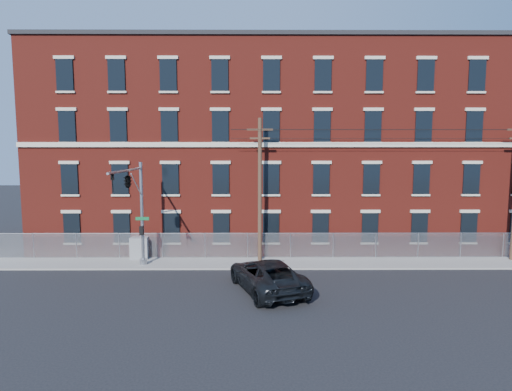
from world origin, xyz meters
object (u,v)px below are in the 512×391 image
object	(u,v)px
utility_pole_near	(260,187)
utility_cabinet	(139,248)
traffic_signal_mast	(131,191)
pickup_truck	(267,275)

from	to	relation	value
utility_pole_near	utility_cabinet	world-z (taller)	utility_pole_near
traffic_signal_mast	utility_cabinet	distance (m)	5.93
traffic_signal_mast	pickup_truck	size ratio (longest dim) A/B	1.08
pickup_truck	utility_cabinet	xyz separation A→B (m)	(-9.00, 6.63, -0.00)
utility_pole_near	pickup_truck	xyz separation A→B (m)	(0.32, -6.23, -4.44)
pickup_truck	utility_cabinet	distance (m)	11.18
pickup_truck	utility_cabinet	bearing A→B (deg)	-55.31
pickup_truck	utility_cabinet	world-z (taller)	pickup_truck
pickup_truck	utility_cabinet	size ratio (longest dim) A/B	4.16
traffic_signal_mast	utility_pole_near	world-z (taller)	utility_pole_near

